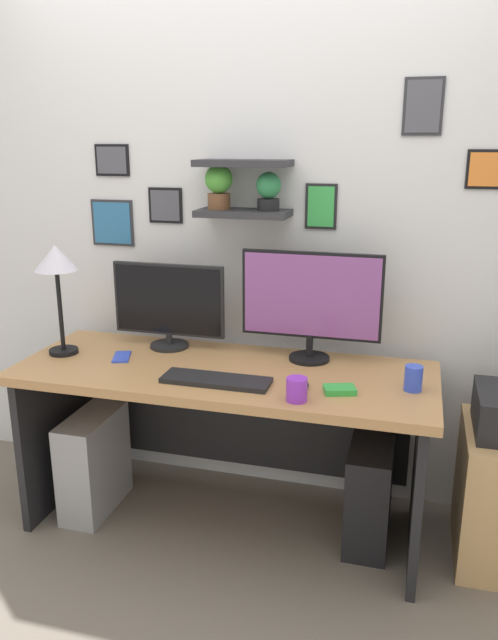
% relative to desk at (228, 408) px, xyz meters
% --- Properties ---
extents(ground_plane, '(8.00, 8.00, 0.00)m').
position_rel_desk_xyz_m(ground_plane, '(0.00, -0.06, -0.55)').
color(ground_plane, '#70665B').
extents(back_wall_assembly, '(4.40, 0.24, 2.70)m').
position_rel_desk_xyz_m(back_wall_assembly, '(-0.00, 0.38, 0.81)').
color(back_wall_assembly, silver).
rests_on(back_wall_assembly, ground).
extents(desk, '(1.79, 0.68, 0.75)m').
position_rel_desk_xyz_m(desk, '(0.00, 0.00, 0.00)').
color(desk, tan).
rests_on(desk, ground).
extents(monitor_left, '(0.54, 0.18, 0.40)m').
position_rel_desk_xyz_m(monitor_left, '(-0.33, 0.16, 0.41)').
color(monitor_left, black).
rests_on(monitor_left, desk).
extents(monitor_right, '(0.61, 0.18, 0.48)m').
position_rel_desk_xyz_m(monitor_right, '(0.33, 0.16, 0.47)').
color(monitor_right, black).
rests_on(monitor_right, desk).
extents(keyboard, '(0.44, 0.14, 0.02)m').
position_rel_desk_xyz_m(keyboard, '(0.02, -0.21, 0.21)').
color(keyboard, black).
rests_on(keyboard, desk).
extents(computer_mouse, '(0.06, 0.09, 0.03)m').
position_rel_desk_xyz_m(computer_mouse, '(0.36, -0.19, 0.22)').
color(computer_mouse, black).
rests_on(computer_mouse, desk).
extents(desk_lamp, '(0.19, 0.19, 0.50)m').
position_rel_desk_xyz_m(desk_lamp, '(-0.77, -0.06, 0.61)').
color(desk_lamp, black).
rests_on(desk_lamp, desk).
extents(cell_phone, '(0.11, 0.16, 0.01)m').
position_rel_desk_xyz_m(cell_phone, '(-0.48, -0.05, 0.21)').
color(cell_phone, blue).
rests_on(cell_phone, desk).
extents(coffee_mug, '(0.08, 0.08, 0.09)m').
position_rel_desk_xyz_m(coffee_mug, '(0.37, -0.31, 0.25)').
color(coffee_mug, purple).
rests_on(coffee_mug, desk).
extents(pen_cup, '(0.07, 0.07, 0.10)m').
position_rel_desk_xyz_m(pen_cup, '(0.78, -0.09, 0.25)').
color(pen_cup, blue).
rests_on(pen_cup, desk).
extents(scissors_tray, '(0.14, 0.11, 0.02)m').
position_rel_desk_xyz_m(scissors_tray, '(0.51, -0.19, 0.22)').
color(scissors_tray, green).
rests_on(scissors_tray, desk).
extents(computer_tower_left, '(0.18, 0.40, 0.47)m').
position_rel_desk_xyz_m(computer_tower_left, '(-0.63, -0.10, -0.31)').
color(computer_tower_left, '#99999E').
rests_on(computer_tower_left, ground).
extents(computer_tower_right, '(0.18, 0.40, 0.45)m').
position_rel_desk_xyz_m(computer_tower_right, '(0.64, -0.00, -0.32)').
color(computer_tower_right, black).
rests_on(computer_tower_right, ground).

